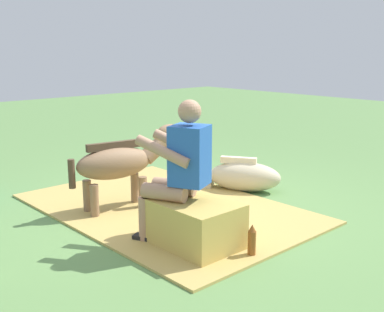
{
  "coord_description": "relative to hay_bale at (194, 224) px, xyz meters",
  "views": [
    {
      "loc": [
        -3.71,
        3.36,
        1.73
      ],
      "look_at": [
        0.17,
        -0.2,
        0.55
      ],
      "focal_mm": 45.62,
      "sensor_mm": 36.0,
      "label": 1
    }
  ],
  "objects": [
    {
      "name": "ground_plane",
      "position": [
        0.74,
        -0.62,
        -0.21
      ],
      "size": [
        24.0,
        24.0,
        0.0
      ],
      "primitive_type": "plane",
      "color": "#608C4C"
    },
    {
      "name": "hay_patch",
      "position": [
        0.95,
        -0.47,
        -0.2
      ],
      "size": [
        3.16,
        2.1,
        0.02
      ],
      "primitive_type": "cube",
      "color": "tan",
      "rests_on": "ground"
    },
    {
      "name": "hay_bale",
      "position": [
        0.0,
        0.0,
        0.0
      ],
      "size": [
        0.8,
        0.56,
        0.42
      ],
      "primitive_type": "cube",
      "color": "tan",
      "rests_on": "ground"
    },
    {
      "name": "person_seated",
      "position": [
        0.15,
        0.04,
        0.5
      ],
      "size": [
        0.72,
        0.58,
        1.3
      ],
      "color": "tan",
      "rests_on": "ground"
    },
    {
      "name": "pony_standing",
      "position": [
        1.27,
        -0.13,
        0.32
      ],
      "size": [
        0.45,
        1.34,
        0.89
      ],
      "color": "#8C6B4C",
      "rests_on": "ground"
    },
    {
      "name": "pony_lying",
      "position": [
        0.92,
        -1.57,
        -0.02
      ],
      "size": [
        1.28,
        0.94,
        0.42
      ],
      "color": "beige",
      "rests_on": "ground"
    },
    {
      "name": "soda_bottle",
      "position": [
        -0.49,
        -0.21,
        -0.07
      ],
      "size": [
        0.07,
        0.07,
        0.29
      ],
      "color": "brown",
      "rests_on": "ground"
    }
  ]
}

